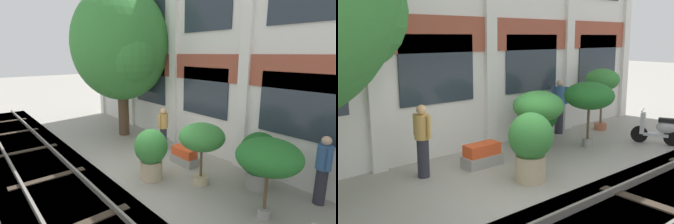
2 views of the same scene
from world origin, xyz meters
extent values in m
plane|color=#9E998E|center=(0.00, 0.00, 0.00)|extent=(80.00, 80.00, 0.00)
cube|color=silver|center=(0.00, 2.86, 3.77)|extent=(16.40, 0.50, 7.54)
cube|color=#9E4C38|center=(0.00, 2.59, 3.10)|extent=(16.40, 0.06, 0.90)
cube|color=silver|center=(-1.64, 2.55, 3.77)|extent=(0.36, 0.16, 7.54)
cube|color=silver|center=(1.64, 2.55, 3.77)|extent=(0.36, 0.16, 7.54)
cube|color=silver|center=(4.92, 2.55, 3.77)|extent=(0.36, 0.16, 7.54)
cube|color=silver|center=(8.20, 2.55, 3.77)|extent=(0.36, 0.16, 7.54)
cube|color=#28333D|center=(0.00, 2.58, 2.25)|extent=(2.10, 0.04, 1.70)
cube|color=#28333D|center=(3.28, 2.58, 2.25)|extent=(2.10, 0.04, 1.70)
cube|color=#28333D|center=(6.56, 2.58, 2.25)|extent=(2.10, 0.04, 1.70)
cube|color=slate|center=(0.00, -1.76, 0.07)|extent=(24.40, 0.07, 0.15)
cube|color=#382D23|center=(1.36, -2.48, 0.01)|extent=(0.24, 2.10, 0.03)
sphere|color=#388438|center=(-2.71, 1.22, 3.48)|extent=(2.26, 2.26, 2.26)
cylinder|color=tan|center=(1.67, 0.74, 0.12)|extent=(0.42, 0.42, 0.24)
cylinder|color=brown|center=(1.67, 0.74, 0.73)|extent=(0.07, 0.07, 0.99)
ellipsoid|color=#388438|center=(1.67, 0.74, 1.37)|extent=(1.25, 1.25, 0.75)
cylinder|color=gray|center=(2.80, 1.77, 0.23)|extent=(0.60, 0.60, 0.46)
ellipsoid|color=#19561E|center=(2.80, 1.77, 0.96)|extent=(1.08, 1.08, 1.19)
cube|color=gray|center=(0.37, 1.31, 0.14)|extent=(0.96, 0.45, 0.27)
cube|color=#E04C23|center=(0.37, 1.31, 0.41)|extent=(0.86, 0.40, 0.28)
cylinder|color=tan|center=(0.54, -0.14, 0.28)|extent=(0.64, 0.64, 0.56)
ellipsoid|color=#388438|center=(0.54, -0.14, 0.99)|extent=(0.95, 0.95, 1.00)
cylinder|color=#B76647|center=(5.61, 1.68, 0.11)|extent=(0.41, 0.41, 0.21)
cylinder|color=brown|center=(5.61, 1.68, 0.87)|extent=(0.07, 0.07, 1.31)
ellipsoid|color=#388438|center=(5.61, 1.68, 1.67)|extent=(1.11, 1.11, 0.71)
cylinder|color=gray|center=(3.64, 0.71, 0.11)|extent=(0.29, 0.29, 0.22)
cylinder|color=brown|center=(3.64, 0.71, 0.76)|extent=(0.07, 0.07, 1.07)
ellipsoid|color=#236B28|center=(3.64, 0.71, 1.45)|extent=(1.38, 1.38, 0.76)
cylinder|color=black|center=(5.14, -0.01, 0.24)|extent=(0.27, 0.48, 0.48)
cylinder|color=black|center=(5.48, -0.84, 0.24)|extent=(0.27, 0.48, 0.48)
cube|color=#B2B2B7|center=(5.32, -0.43, 0.28)|extent=(0.48, 0.72, 0.08)
ellipsoid|color=#B2B2B7|center=(5.41, -0.67, 0.52)|extent=(0.45, 0.62, 0.36)
cube|color=black|center=(5.41, -0.67, 0.72)|extent=(0.37, 0.49, 0.10)
cube|color=#B2B2B7|center=(5.17, -0.08, 0.58)|extent=(0.30, 0.22, 0.60)
cylinder|color=#B7B7BF|center=(5.16, -0.06, 0.96)|extent=(0.47, 0.22, 0.03)
cylinder|color=#282833|center=(-1.06, 1.56, 0.43)|extent=(0.26, 0.26, 0.86)
cylinder|color=tan|center=(-1.06, 1.56, 1.13)|extent=(0.34, 0.34, 0.53)
sphere|color=tan|center=(-1.06, 1.56, 1.51)|extent=(0.22, 0.22, 0.22)
cylinder|color=tan|center=(-1.11, 1.78, 1.16)|extent=(0.09, 0.09, 0.48)
cylinder|color=tan|center=(-1.02, 1.35, 1.16)|extent=(0.09, 0.09, 0.48)
cylinder|color=#282833|center=(4.18, 2.25, 0.45)|extent=(0.26, 0.26, 0.90)
cylinder|color=#33598C|center=(4.18, 2.25, 1.20)|extent=(0.34, 0.34, 0.59)
sphere|color=tan|center=(4.18, 2.25, 1.61)|extent=(0.22, 0.22, 0.22)
cylinder|color=#33598C|center=(4.03, 2.41, 1.23)|extent=(0.09, 0.09, 0.53)
cylinder|color=#33598C|center=(4.33, 2.09, 1.23)|extent=(0.09, 0.09, 0.53)
camera|label=1|loc=(6.32, -4.21, 3.57)|focal=28.00mm
camera|label=2|loc=(-5.12, -5.82, 3.05)|focal=42.00mm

